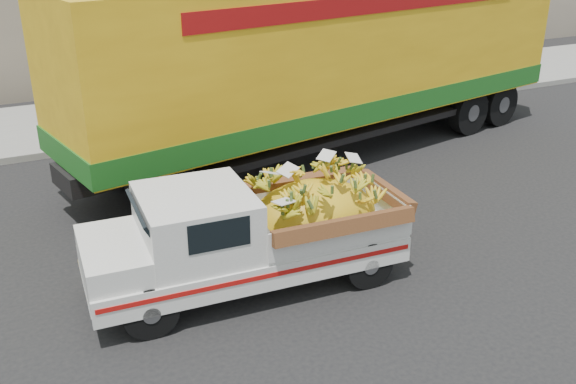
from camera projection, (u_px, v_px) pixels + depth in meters
name	position (u px, v px, depth m)	size (l,w,h in m)	color
ground	(317.00, 248.00, 10.24)	(100.00, 100.00, 0.00)	black
curb	(193.00, 133.00, 15.44)	(60.00, 0.25, 0.15)	gray
sidewalk	(168.00, 111.00, 17.18)	(60.00, 4.00, 0.14)	gray
pickup_truck	(269.00, 229.00, 9.02)	(4.49, 1.86, 1.54)	black
semi_trailer	(334.00, 57.00, 13.59)	(12.08, 4.81, 3.80)	black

